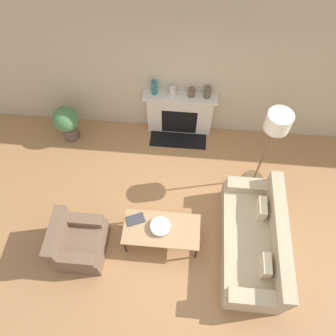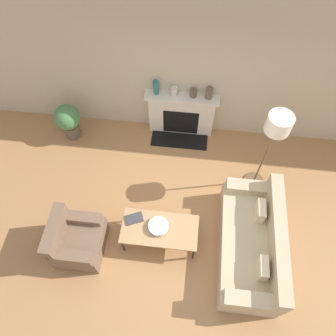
{
  "view_description": "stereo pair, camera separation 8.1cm",
  "coord_description": "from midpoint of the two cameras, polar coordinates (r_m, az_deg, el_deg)",
  "views": [
    {
      "loc": [
        -0.04,
        -2.04,
        5.39
      ],
      "look_at": [
        -0.32,
        1.06,
        0.45
      ],
      "focal_mm": 35.0,
      "sensor_mm": 36.0,
      "label": 1
    },
    {
      "loc": [
        0.04,
        -2.03,
        5.39
      ],
      "look_at": [
        -0.32,
        1.06,
        0.45
      ],
      "focal_mm": 35.0,
      "sensor_mm": 36.0,
      "label": 2
    }
  ],
  "objects": [
    {
      "name": "coffee_table",
      "position": [
        5.34,
        -1.01,
        -10.65
      ],
      "size": [
        1.23,
        0.61,
        0.46
      ],
      "color": "tan",
      "rests_on": "ground_plane"
    },
    {
      "name": "mantel_vase_right",
      "position": [
        6.11,
        7.56,
        12.77
      ],
      "size": [
        0.13,
        0.13,
        0.22
      ],
      "color": "brown",
      "rests_on": "fireplace"
    },
    {
      "name": "wall_back",
      "position": [
        5.97,
        5.16,
        16.23
      ],
      "size": [
        18.0,
        0.06,
        2.9
      ],
      "color": "#BCAD8E",
      "rests_on": "ground_plane"
    },
    {
      "name": "mantel_vase_center_right",
      "position": [
        6.12,
        4.77,
        12.87
      ],
      "size": [
        0.13,
        0.13,
        0.16
      ],
      "color": "brown",
      "rests_on": "fireplace"
    },
    {
      "name": "couch",
      "position": [
        5.56,
        14.98,
        -12.59
      ],
      "size": [
        0.9,
        2.04,
        0.86
      ],
      "rotation": [
        0.0,
        0.0,
        -1.57
      ],
      "color": "tan",
      "rests_on": "ground_plane"
    },
    {
      "name": "bowl",
      "position": [
        5.27,
        -1.23,
        -10.11
      ],
      "size": [
        0.33,
        0.33,
        0.08
      ],
      "color": "silver",
      "rests_on": "coffee_table"
    },
    {
      "name": "mantel_vase_center_left",
      "position": [
        6.13,
        1.49,
        13.23
      ],
      "size": [
        0.12,
        0.12,
        0.18
      ],
      "color": "beige",
      "rests_on": "fireplace"
    },
    {
      "name": "armchair_near",
      "position": [
        5.58,
        -15.32,
        -12.1
      ],
      "size": [
        0.76,
        0.81,
        0.83
      ],
      "rotation": [
        0.0,
        0.0,
        1.57
      ],
      "color": "brown",
      "rests_on": "ground_plane"
    },
    {
      "name": "fireplace",
      "position": [
        6.55,
        2.69,
        9.25
      ],
      "size": [
        1.39,
        0.59,
        1.0
      ],
      "color": "beige",
      "rests_on": "ground_plane"
    },
    {
      "name": "ground_plane",
      "position": [
        5.76,
        2.37,
        -11.63
      ],
      "size": [
        18.0,
        18.0,
        0.0
      ],
      "primitive_type": "plane",
      "color": "#A87547"
    },
    {
      "name": "floor_lamp",
      "position": [
        5.22,
        18.69,
        6.11
      ],
      "size": [
        0.39,
        0.39,
        1.84
      ],
      "color": "brown",
      "rests_on": "ground_plane"
    },
    {
      "name": "mantel_vase_left",
      "position": [
        6.12,
        -1.71,
        13.86
      ],
      "size": [
        0.1,
        0.1,
        0.29
      ],
      "color": "#28666B",
      "rests_on": "fireplace"
    },
    {
      "name": "potted_plant",
      "position": [
        6.77,
        -16.64,
        8.04
      ],
      "size": [
        0.5,
        0.5,
        0.79
      ],
      "color": "brown",
      "rests_on": "ground_plane"
    },
    {
      "name": "book",
      "position": [
        5.39,
        -5.49,
        -8.75
      ],
      "size": [
        0.33,
        0.27,
        0.02
      ],
      "rotation": [
        0.0,
        0.0,
        0.4
      ],
      "color": "#38383D",
      "rests_on": "coffee_table"
    }
  ]
}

